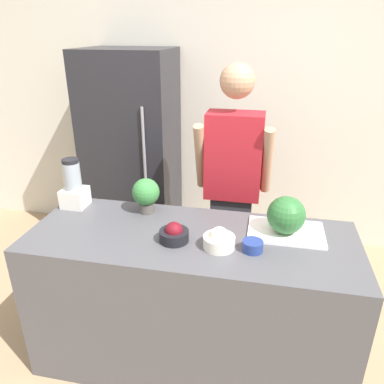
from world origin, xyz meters
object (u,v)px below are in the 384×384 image
(bowl_cream, at_px, (219,240))
(person, at_px, (232,186))
(refrigerator, at_px, (132,154))
(bowl_cherries, at_px, (174,234))
(bowl_small_blue, at_px, (253,246))
(potted_plant, at_px, (146,194))
(blender, at_px, (74,187))
(watermelon, at_px, (286,215))

(bowl_cream, bearing_deg, person, 90.85)
(refrigerator, relative_size, bowl_cherries, 11.25)
(person, height_order, bowl_cream, person)
(bowl_small_blue, distance_m, potted_plant, 0.75)
(bowl_cream, distance_m, bowl_small_blue, 0.18)
(bowl_cherries, height_order, potted_plant, potted_plant)
(bowl_cherries, height_order, blender, blender)
(watermelon, bearing_deg, bowl_cream, -148.05)
(blender, bearing_deg, bowl_cherries, -21.85)
(watermelon, distance_m, bowl_small_blue, 0.28)
(refrigerator, height_order, person, refrigerator)
(refrigerator, relative_size, bowl_small_blue, 16.66)
(person, height_order, blender, person)
(refrigerator, height_order, bowl_cream, refrigerator)
(watermelon, height_order, blender, blender)
(bowl_cherries, distance_m, blender, 0.79)
(refrigerator, distance_m, bowl_small_blue, 1.82)
(watermelon, height_order, bowl_small_blue, watermelon)
(bowl_small_blue, relative_size, potted_plant, 0.49)
(bowl_cream, xyz_separation_m, bowl_small_blue, (0.17, 0.00, -0.02))
(potted_plant, bearing_deg, refrigerator, 114.26)
(bowl_cream, distance_m, blender, 1.03)
(refrigerator, bearing_deg, bowl_small_blue, -50.28)
(watermelon, xyz_separation_m, bowl_small_blue, (-0.17, -0.21, -0.09))
(refrigerator, distance_m, potted_plant, 1.19)
(bowl_cream, bearing_deg, watermelon, 31.95)
(bowl_cream, relative_size, bowl_small_blue, 1.55)
(watermelon, xyz_separation_m, bowl_cream, (-0.34, -0.21, -0.07))
(watermelon, relative_size, bowl_cherries, 1.31)
(bowl_small_blue, bearing_deg, potted_plant, 154.85)
(watermelon, bearing_deg, person, 121.39)
(bowl_cherries, bearing_deg, refrigerator, 118.14)
(bowl_cherries, bearing_deg, bowl_cream, -4.18)
(bowl_cherries, xyz_separation_m, blender, (-0.73, 0.29, 0.09))
(watermelon, xyz_separation_m, bowl_cherries, (-0.59, -0.19, -0.08))
(bowl_cherries, height_order, bowl_cream, bowl_cream)
(bowl_cherries, xyz_separation_m, bowl_small_blue, (0.42, -0.02, -0.01))
(person, bearing_deg, refrigerator, 147.83)
(refrigerator, height_order, watermelon, refrigerator)
(bowl_cream, bearing_deg, bowl_cherries, 175.82)
(blender, relative_size, potted_plant, 1.44)
(refrigerator, distance_m, bowl_cream, 1.71)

